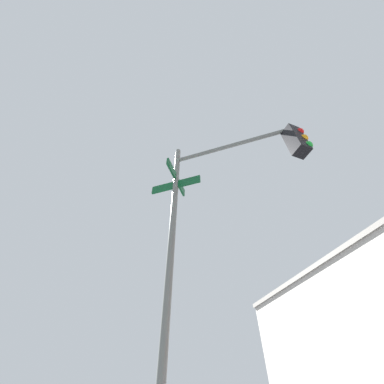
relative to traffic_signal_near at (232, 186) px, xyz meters
The scene contains 1 object.
traffic_signal_near is the anchor object (origin of this frame).
Camera 1 is at (-4.12, -8.10, 0.93)m, focal length 21.81 mm.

